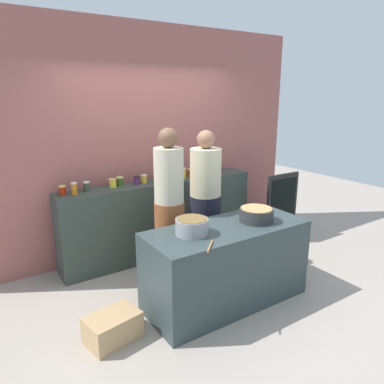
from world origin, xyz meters
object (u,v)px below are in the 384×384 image
at_px(cooking_pot_left, 192,226).
at_px(bread_crate, 113,327).
at_px(preserve_jar_0, 62,190).
at_px(cook_in_cap, 205,207).
at_px(preserve_jar_12, 217,169).
at_px(wooden_spoon, 210,246).
at_px(preserve_jar_11, 200,172).
at_px(cook_with_tongs, 169,215).
at_px(chalkboard_sign, 282,207).
at_px(preserve_jar_7, 157,179).
at_px(preserve_jar_1, 74,188).
at_px(preserve_jar_9, 183,173).
at_px(cooking_pot_center, 256,215).
at_px(preserve_jar_3, 113,183).
at_px(preserve_jar_4, 120,181).
at_px(preserve_jar_6, 144,179).
at_px(preserve_jar_8, 170,177).
at_px(preserve_jar_2, 87,186).
at_px(preserve_jar_10, 190,173).
at_px(preserve_jar_5, 137,180).

height_order(cooking_pot_left, bread_crate, cooking_pot_left).
bearing_deg(preserve_jar_0, cook_in_cap, -22.61).
bearing_deg(cooking_pot_left, cook_in_cap, 47.59).
height_order(preserve_jar_12, cooking_pot_left, preserve_jar_12).
height_order(preserve_jar_12, wooden_spoon, preserve_jar_12).
distance_m(preserve_jar_11, wooden_spoon, 1.95).
xyz_separation_m(cook_with_tongs, chalkboard_sign, (2.01, 0.20, -0.31)).
relative_size(preserve_jar_7, bread_crate, 0.23).
bearing_deg(preserve_jar_7, preserve_jar_11, -1.75).
bearing_deg(cook_with_tongs, cooking_pot_left, -100.26).
height_order(preserve_jar_1, cook_with_tongs, cook_with_tongs).
height_order(preserve_jar_9, cooking_pot_center, preserve_jar_9).
bearing_deg(cook_in_cap, preserve_jar_3, 144.36).
xyz_separation_m(preserve_jar_0, preserve_jar_4, (0.71, 0.04, 0.00)).
relative_size(preserve_jar_11, cook_with_tongs, 0.08).
bearing_deg(cooking_pot_center, preserve_jar_9, 91.19).
bearing_deg(preserve_jar_9, cook_in_cap, -93.73).
height_order(preserve_jar_6, cooking_pot_left, preserve_jar_6).
xyz_separation_m(preserve_jar_8, bread_crate, (-1.34, -1.30, -0.95)).
distance_m(preserve_jar_1, bread_crate, 1.65).
xyz_separation_m(preserve_jar_2, preserve_jar_12, (1.91, -0.01, -0.00)).
distance_m(preserve_jar_3, preserve_jar_6, 0.42).
relative_size(preserve_jar_4, preserve_jar_10, 1.08).
bearing_deg(cook_in_cap, preserve_jar_9, 86.27).
bearing_deg(cook_in_cap, preserve_jar_12, 43.89).
height_order(preserve_jar_12, cooking_pot_center, preserve_jar_12).
xyz_separation_m(wooden_spoon, bread_crate, (-0.79, 0.36, -0.72)).
height_order(preserve_jar_7, cook_in_cap, cook_in_cap).
bearing_deg(preserve_jar_11, cook_in_cap, -118.18).
bearing_deg(preserve_jar_8, preserve_jar_3, 171.72).
distance_m(preserve_jar_3, preserve_jar_12, 1.59).
bearing_deg(preserve_jar_6, cook_in_cap, -52.89).
bearing_deg(preserve_jar_7, preserve_jar_3, 170.07).
distance_m(preserve_jar_4, preserve_jar_11, 1.12).
distance_m(preserve_jar_9, cooking_pot_left, 1.53).
xyz_separation_m(cooking_pot_center, wooden_spoon, (-0.79, -0.27, -0.06)).
relative_size(preserve_jar_10, cook_in_cap, 0.06).
bearing_deg(preserve_jar_4, preserve_jar_7, -13.86).
relative_size(preserve_jar_10, preserve_jar_11, 0.76).
xyz_separation_m(preserve_jar_6, preserve_jar_11, (0.79, -0.12, 0.02)).
distance_m(preserve_jar_1, preserve_jar_2, 0.17).
relative_size(preserve_jar_5, wooden_spoon, 0.42).
relative_size(preserve_jar_4, preserve_jar_9, 0.77).
distance_m(preserve_jar_7, cooking_pot_left, 1.37).
bearing_deg(preserve_jar_11, preserve_jar_9, 172.53).
height_order(preserve_jar_2, bread_crate, preserve_jar_2).
distance_m(preserve_jar_6, cooking_pot_center, 1.60).
xyz_separation_m(preserve_jar_2, cook_with_tongs, (0.67, -0.78, -0.26)).
distance_m(wooden_spoon, chalkboard_sign, 2.48).
bearing_deg(chalkboard_sign, preserve_jar_6, 162.91).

